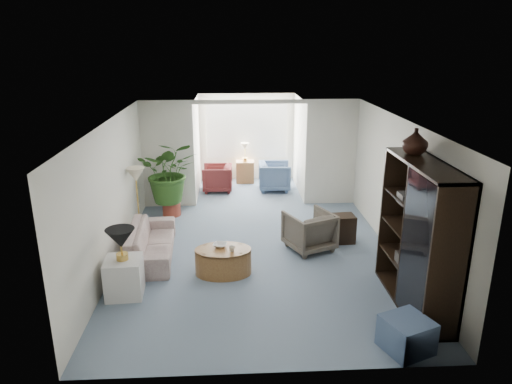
{
  "coord_description": "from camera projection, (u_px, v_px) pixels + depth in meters",
  "views": [
    {
      "loc": [
        -0.46,
        -7.66,
        3.79
      ],
      "look_at": [
        0.0,
        0.6,
        1.1
      ],
      "focal_mm": 33.06,
      "sensor_mm": 36.0,
      "label": 1
    }
  ],
  "objects": [
    {
      "name": "wingback_chair",
      "position": [
        309.0,
        231.0,
        8.83
      ],
      "size": [
        1.05,
        1.06,
        0.74
      ],
      "primitive_type": "imported",
      "rotation": [
        0.0,
        0.0,
        3.56
      ],
      "color": "#645A4F",
      "rests_on": "ground"
    },
    {
      "name": "cabinet_urn",
      "position": [
        415.0,
        141.0,
        6.85
      ],
      "size": [
        0.37,
        0.37,
        0.38
      ],
      "primitive_type": "imported",
      "color": "black",
      "rests_on": "entertainment_cabinet"
    },
    {
      "name": "side_table_dark",
      "position": [
        342.0,
        228.0,
        9.18
      ],
      "size": [
        0.48,
        0.4,
        0.55
      ],
      "primitive_type": "cube",
      "rotation": [
        0.0,
        0.0,
        0.07
      ],
      "color": "black",
      "rests_on": "ground"
    },
    {
      "name": "end_table",
      "position": [
        124.0,
        277.0,
        7.24
      ],
      "size": [
        0.58,
        0.58,
        0.6
      ],
      "primitive_type": "cube",
      "rotation": [
        0.0,
        0.0,
        0.06
      ],
      "color": "silver",
      "rests_on": "ground"
    },
    {
      "name": "floor",
      "position": [
        258.0,
        260.0,
        8.47
      ],
      "size": [
        6.0,
        6.0,
        0.0
      ],
      "primitive_type": "plane",
      "color": "gray",
      "rests_on": "ground"
    },
    {
      "name": "ottoman",
      "position": [
        407.0,
        335.0,
        5.98
      ],
      "size": [
        0.71,
        0.71,
        0.44
      ],
      "primitive_type": "cube",
      "rotation": [
        0.0,
        0.0,
        0.38
      ],
      "color": "slate",
      "rests_on": "ground"
    },
    {
      "name": "shelf_clutter",
      "position": [
        413.0,
        233.0,
        6.87
      ],
      "size": [
        0.3,
        0.88,
        1.06
      ],
      "color": "#312F2C",
      "rests_on": "entertainment_cabinet"
    },
    {
      "name": "floor_lamp",
      "position": [
        136.0,
        175.0,
        9.26
      ],
      "size": [
        0.36,
        0.36,
        0.28
      ],
      "primitive_type": "cone",
      "color": "beige",
      "rests_on": "ground"
    },
    {
      "name": "coffee_bowl",
      "position": [
        220.0,
        245.0,
        7.95
      ],
      "size": [
        0.28,
        0.28,
        0.06
      ],
      "primitive_type": "imported",
      "rotation": [
        0.0,
        0.0,
        -0.26
      ],
      "color": "white",
      "rests_on": "coffee_table"
    },
    {
      "name": "sunroom_table",
      "position": [
        245.0,
        172.0,
        13.02
      ],
      "size": [
        0.5,
        0.39,
        0.6
      ],
      "primitive_type": "cube",
      "rotation": [
        0.0,
        0.0,
        -0.03
      ],
      "color": "olive",
      "rests_on": "ground"
    },
    {
      "name": "plant_pot",
      "position": [
        172.0,
        208.0,
        10.6
      ],
      "size": [
        0.4,
        0.4,
        0.32
      ],
      "primitive_type": "cylinder",
      "color": "#993C2C",
      "rests_on": "ground"
    },
    {
      "name": "sunroom_chair_maroon",
      "position": [
        217.0,
        178.0,
        12.25
      ],
      "size": [
        0.78,
        0.76,
        0.69
      ],
      "primitive_type": "imported",
      "rotation": [
        0.0,
        0.0,
        -1.6
      ],
      "color": "maroon",
      "rests_on": "ground"
    },
    {
      "name": "back_header",
      "position": [
        250.0,
        102.0,
        10.56
      ],
      "size": [
        2.6,
        0.12,
        0.1
      ],
      "primitive_type": "cube",
      "color": "silver",
      "rests_on": "back_pier_left"
    },
    {
      "name": "sunroom_floor",
      "position": [
        249.0,
        191.0,
        12.36
      ],
      "size": [
        2.6,
        2.6,
        0.0
      ],
      "primitive_type": "plane",
      "color": "gray",
      "rests_on": "ground"
    },
    {
      "name": "sunroom_chair_blue",
      "position": [
        275.0,
        176.0,
        12.32
      ],
      "size": [
        0.84,
        0.81,
        0.74
      ],
      "primitive_type": "imported",
      "rotation": [
        0.0,
        0.0,
        1.54
      ],
      "color": "slate",
      "rests_on": "ground"
    },
    {
      "name": "framed_picture",
      "position": [
        403.0,
        169.0,
        7.98
      ],
      "size": [
        0.04,
        0.5,
        0.4
      ],
      "primitive_type": "cube",
      "color": "#AEA38B"
    },
    {
      "name": "back_pier_right",
      "position": [
        331.0,
        153.0,
        11.03
      ],
      "size": [
        1.2,
        0.12,
        2.5
      ],
      "primitive_type": "cube",
      "color": "silver",
      "rests_on": "ground"
    },
    {
      "name": "window_pane",
      "position": [
        247.0,
        130.0,
        12.95
      ],
      "size": [
        2.2,
        0.02,
        1.5
      ],
      "primitive_type": "cube",
      "color": "white"
    },
    {
      "name": "table_lamp",
      "position": [
        121.0,
        238.0,
        7.04
      ],
      "size": [
        0.44,
        0.44,
        0.3
      ],
      "primitive_type": "cone",
      "color": "black",
      "rests_on": "end_table"
    },
    {
      "name": "coffee_table",
      "position": [
        223.0,
        261.0,
        7.93
      ],
      "size": [
        1.16,
        1.16,
        0.45
      ],
      "primitive_type": "cylinder",
      "rotation": [
        0.0,
        0.0,
        -0.26
      ],
      "color": "olive",
      "rests_on": "ground"
    },
    {
      "name": "back_pier_left",
      "position": [
        168.0,
        155.0,
        10.83
      ],
      "size": [
        1.2,
        0.12,
        2.5
      ],
      "primitive_type": "cube",
      "color": "silver",
      "rests_on": "ground"
    },
    {
      "name": "sofa",
      "position": [
        151.0,
        242.0,
        8.54
      ],
      "size": [
        0.88,
        2.0,
        0.57
      ],
      "primitive_type": "imported",
      "rotation": [
        0.0,
        0.0,
        1.63
      ],
      "color": "beige",
      "rests_on": "ground"
    },
    {
      "name": "house_plant",
      "position": [
        169.0,
        172.0,
        10.33
      ],
      "size": [
        1.26,
        1.09,
        1.4
      ],
      "primitive_type": "imported",
      "color": "#2D571D",
      "rests_on": "plant_pot"
    },
    {
      "name": "window_blinds",
      "position": [
        247.0,
        130.0,
        12.92
      ],
      "size": [
        2.2,
        0.02,
        1.5
      ],
      "primitive_type": "cube",
      "color": "white"
    },
    {
      "name": "coffee_cup",
      "position": [
        232.0,
        249.0,
        7.76
      ],
      "size": [
        0.12,
        0.12,
        0.09
      ],
      "primitive_type": "imported",
      "rotation": [
        0.0,
        0.0,
        -0.26
      ],
      "color": "beige",
      "rests_on": "coffee_table"
    },
    {
      "name": "entertainment_cabinet",
      "position": [
        419.0,
        236.0,
        6.77
      ],
      "size": [
        0.52,
        1.96,
        2.18
      ],
      "primitive_type": "cube",
      "color": "black",
      "rests_on": "ground"
    }
  ]
}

